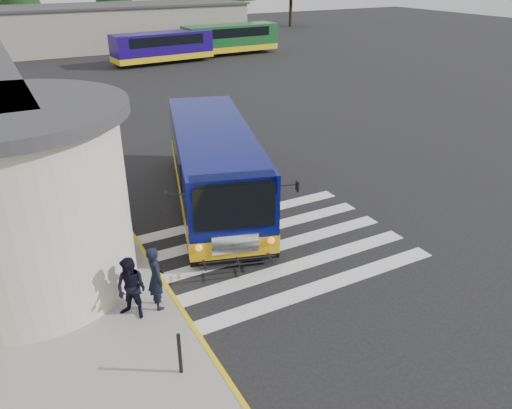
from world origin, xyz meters
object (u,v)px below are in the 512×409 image
pedestrian_b (131,289)px  far_bus_a (162,46)px  bollard (180,353)px  transit_bus (214,169)px  far_bus_b (230,38)px  pedestrian_a (156,278)px

pedestrian_b → far_bus_a: bearing=118.4°
bollard → far_bus_a: far_bus_a is taller
bollard → pedestrian_b: bearing=98.2°
transit_bus → pedestrian_b: size_ratio=6.32×
transit_bus → far_bus_a: transit_bus is taller
pedestrian_b → far_bus_b: far_bus_b is taller
bollard → far_bus_b: 41.51m
pedestrian_b → bollard: pedestrian_b is taller
pedestrian_a → bollard: (-0.31, -2.38, -0.34)m
far_bus_b → transit_bus: bearing=150.9°
pedestrian_a → far_bus_a: (11.52, 33.05, 0.46)m
transit_bus → bollard: transit_bus is taller
far_bus_a → bollard: bearing=156.6°
pedestrian_a → far_bus_a: 35.00m
pedestrian_a → far_bus_b: bearing=-26.7°
far_bus_a → far_bus_b: (7.22, 1.45, 0.08)m
far_bus_b → pedestrian_b: bearing=148.5°
far_bus_b → pedestrian_a: bearing=149.2°
transit_bus → far_bus_b: bearing=80.1°
pedestrian_a → far_bus_b: size_ratio=0.18×
transit_bus → pedestrian_a: transit_bus is taller
transit_bus → far_bus_b: (14.89, 29.42, 0.20)m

